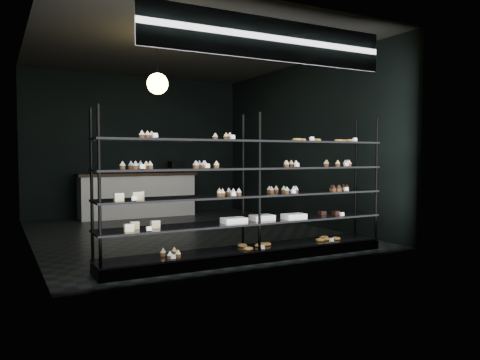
# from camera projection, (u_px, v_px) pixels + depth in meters

# --- Properties ---
(room) EXTENTS (5.01, 6.01, 3.20)m
(room) POSITION_uv_depth(u_px,v_px,m) (183.00, 142.00, 8.21)
(room) COLOR black
(room) RESTS_ON ground
(display_shelf) EXTENTS (4.00, 0.50, 1.91)m
(display_shelf) POSITION_uv_depth(u_px,v_px,m) (249.00, 212.00, 6.08)
(display_shelf) COLOR black
(display_shelf) RESTS_ON room
(signage) EXTENTS (3.30, 0.05, 0.50)m
(signage) POSITION_uv_depth(u_px,v_px,m) (271.00, 39.00, 5.57)
(signage) COLOR #0D2041
(signage) RESTS_ON room
(pendant_lamp) EXTENTS (0.32, 0.32, 0.89)m
(pendant_lamp) POSITION_uv_depth(u_px,v_px,m) (158.00, 84.00, 7.05)
(pendant_lamp) COLOR black
(pendant_lamp) RESTS_ON room
(service_counter) EXTENTS (2.60, 0.65, 1.23)m
(service_counter) POSITION_uv_depth(u_px,v_px,m) (138.00, 194.00, 10.41)
(service_counter) COLOR silver
(service_counter) RESTS_ON room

